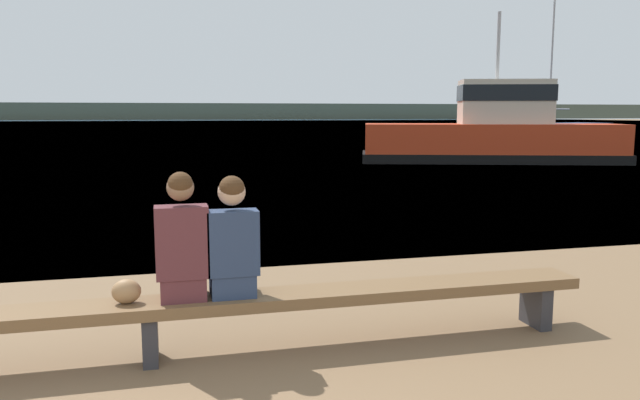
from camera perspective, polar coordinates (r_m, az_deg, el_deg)
water_surface at (r=127.94m, az=-14.49°, el=6.84°), size 240.00×240.00×0.00m
far_shoreline at (r=191.08m, az=-14.45°, el=7.86°), size 600.00×12.00×4.75m
bench_main at (r=5.30m, az=-15.34°, el=-9.87°), size 7.69×0.43×0.50m
person_left at (r=5.16m, az=-12.50°, el=-3.92°), size 0.42×0.38×1.05m
person_right at (r=5.19m, az=-8.02°, el=-3.86°), size 0.42×0.38×1.01m
shopping_bag at (r=5.27m, az=-17.28°, el=-7.98°), size 0.23×0.16×0.20m
tugboat_red at (r=26.57m, az=15.59°, el=5.63°), size 10.83×6.00×6.00m
moored_sailboat at (r=42.30m, az=20.48°, el=5.71°), size 9.51×5.60×9.58m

